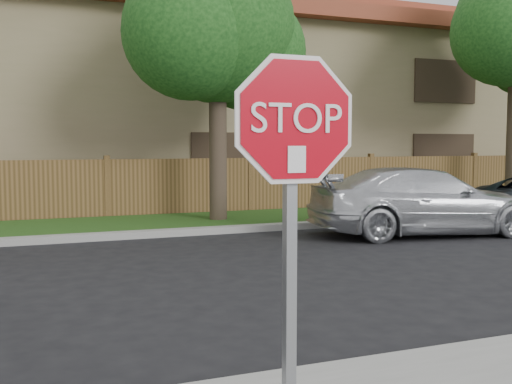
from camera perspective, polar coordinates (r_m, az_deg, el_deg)
name	(u,v)px	position (r m, az deg, el deg)	size (l,w,h in m)	color
ground	(285,379)	(5.38, 2.79, -17.39)	(90.00, 90.00, 0.00)	black
far_curb	(128,235)	(13.01, -12.07, -4.03)	(70.00, 0.30, 0.15)	gray
grass_strip	(117,226)	(14.62, -13.12, -3.15)	(70.00, 3.00, 0.12)	#1E4714
fence	(107,190)	(16.12, -13.98, 0.20)	(70.00, 0.12, 1.60)	#4F391C
apartment_building	(84,99)	(21.70, -16.05, 8.48)	(35.20, 9.20, 7.20)	#867953
tree_mid	(220,25)	(15.11, -3.48, 15.56)	(4.80, 3.90, 7.35)	#382B21
stop_sign	(293,177)	(3.39, 3.57, 1.44)	(1.01, 0.13, 2.55)	gray
sedan_right	(423,201)	(13.71, 15.66, -0.85)	(2.08, 5.11, 1.48)	silver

